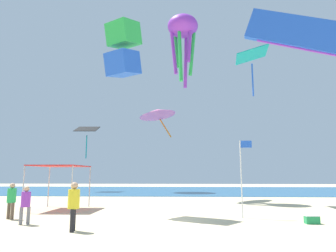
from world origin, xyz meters
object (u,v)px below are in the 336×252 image
at_px(person_leftmost, 74,202).
at_px(cooler_box, 312,220).
at_px(banner_flag, 242,171).
at_px(kite_diamond_black, 87,130).
at_px(person_central, 12,198).
at_px(kite_delta_pink, 157,113).
at_px(canopy_tent, 60,168).
at_px(person_rightmost, 26,202).
at_px(kite_box_green, 123,49).
at_px(kite_diamond_teal, 252,57).
at_px(kite_octopus_purple, 183,30).
at_px(kite_parafoil_blue, 300,33).

distance_m(person_leftmost, cooler_box, 9.82).
xyz_separation_m(banner_flag, kite_diamond_black, (-15.28, 22.88, 5.42)).
distance_m(person_central, cooler_box, 13.59).
relative_size(person_leftmost, kite_delta_pink, 0.30).
distance_m(canopy_tent, person_rightmost, 5.82).
distance_m(person_leftmost, kite_delta_pink, 27.22).
bearing_deg(person_leftmost, kite_box_green, -18.46).
distance_m(canopy_tent, person_central, 4.37).
xyz_separation_m(canopy_tent, banner_flag, (10.42, -3.02, -0.23)).
bearing_deg(kite_diamond_black, kite_diamond_teal, -44.48).
height_order(canopy_tent, person_central, canopy_tent).
xyz_separation_m(canopy_tent, kite_diamond_teal, (12.83, 4.24, 8.53)).
relative_size(cooler_box, kite_delta_pink, 0.09).
height_order(person_central, kite_octopus_purple, kite_octopus_purple).
height_order(person_rightmost, banner_flag, banner_flag).
relative_size(kite_box_green, kite_octopus_purple, 0.54).
height_order(cooler_box, kite_diamond_teal, kite_diamond_teal).
bearing_deg(person_leftmost, person_central, 42.55).
relative_size(kite_octopus_purple, kite_parafoil_blue, 0.97).
relative_size(canopy_tent, kite_diamond_teal, 0.92).
bearing_deg(kite_box_green, kite_delta_pink, 119.78).
distance_m(kite_box_green, kite_delta_pink, 20.52).
bearing_deg(kite_box_green, kite_parafoil_blue, 37.16).
relative_size(person_leftmost, person_central, 1.07).
distance_m(person_central, kite_octopus_purple, 19.37).
bearing_deg(canopy_tent, kite_delta_pink, 77.17).
xyz_separation_m(banner_flag, kite_parafoil_blue, (4.34, 2.59, 8.40)).
distance_m(person_rightmost, kite_box_green, 9.77).
xyz_separation_m(canopy_tent, kite_octopus_purple, (7.55, 6.89, 12.24)).
xyz_separation_m(person_central, kite_diamond_teal, (13.44, 8.31, 10.03)).
bearing_deg(kite_box_green, kite_diamond_teal, 64.48).
bearing_deg(person_leftmost, kite_diamond_black, 5.42).
bearing_deg(kite_box_green, person_leftmost, -66.27).
relative_size(cooler_box, kite_octopus_purple, 0.09).
relative_size(canopy_tent, kite_parafoil_blue, 0.51).
height_order(kite_delta_pink, kite_diamond_teal, kite_diamond_teal).
height_order(kite_diamond_black, kite_parafoil_blue, kite_parafoil_blue).
distance_m(kite_parafoil_blue, kite_diamond_teal, 5.07).
relative_size(banner_flag, kite_delta_pink, 0.62).
bearing_deg(kite_delta_pink, kite_diamond_teal, 53.94).
bearing_deg(person_central, kite_parafoil_blue, -137.48).
bearing_deg(banner_flag, kite_box_green, 168.23).
height_order(kite_parafoil_blue, kite_diamond_teal, kite_parafoil_blue).
distance_m(person_leftmost, kite_diamond_teal, 17.70).
bearing_deg(kite_diamond_black, kite_parafoil_blue, -49.00).
bearing_deg(kite_octopus_purple, person_central, -79.64).
bearing_deg(cooler_box, kite_delta_pink, 110.21).
bearing_deg(cooler_box, kite_box_green, 161.23).
xyz_separation_m(person_leftmost, banner_flag, (7.00, 3.95, 1.20)).
relative_size(person_central, kite_parafoil_blue, 0.26).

